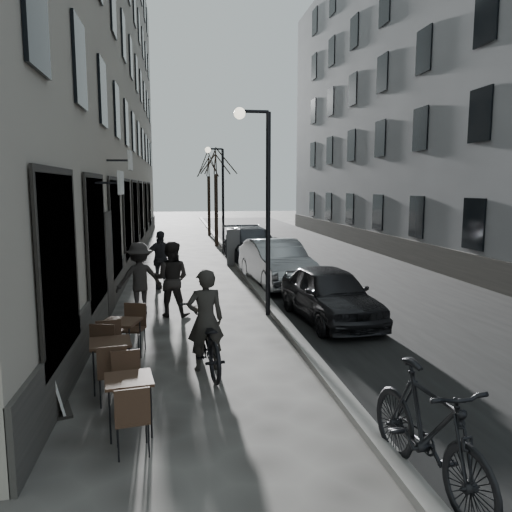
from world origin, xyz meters
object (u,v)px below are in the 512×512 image
object	(u,v)px
streetlamp_far	(219,188)
bistro_set_c	(121,337)
bicycle	(206,339)
moped	(429,431)
car_mid	(276,262)
streetlamp_near	(261,189)
pedestrian_mid	(139,278)
utility_cabinet	(233,246)
pedestrian_near	(171,279)
tree_near	(216,160)
bistro_set_a	(129,399)
pedestrian_far	(160,260)
tree_far	(208,164)
bistro_set_b	(111,360)
car_far	(252,244)
car_near	(330,294)
sign_board	(55,385)

from	to	relation	value
streetlamp_far	bistro_set_c	world-z (taller)	streetlamp_far
bicycle	moped	world-z (taller)	moped
streetlamp_far	car_mid	xyz separation A→B (m)	(1.17, -8.10, -2.42)
streetlamp_near	bicycle	size ratio (longest dim) A/B	2.42
pedestrian_mid	streetlamp_near	bearing A→B (deg)	154.37
utility_cabinet	pedestrian_near	world-z (taller)	pedestrian_near
utility_cabinet	tree_near	bearing A→B (deg)	98.58
car_mid	moped	bearing A→B (deg)	-99.14
bistro_set_a	pedestrian_near	bearing A→B (deg)	76.81
bicycle	pedestrian_far	xyz separation A→B (m)	(-1.00, 7.40, 0.37)
tree_near	bicycle	bearing A→B (deg)	-95.15
tree_far	car_mid	size ratio (longest dim) A/B	1.27
bistro_set_c	car_mid	size ratio (longest dim) A/B	0.37
bistro_set_c	pedestrian_near	xyz separation A→B (m)	(0.90, 3.28, 0.46)
bistro_set_c	bistro_set_a	bearing A→B (deg)	-65.96
streetlamp_far	bicycle	world-z (taller)	streetlamp_far
bistro_set_a	bistro_set_b	distance (m)	1.60
streetlamp_near	car_far	bearing A→B (deg)	82.82
tree_near	pedestrian_near	size ratio (longest dim) A/B	3.03
bicycle	pedestrian_far	size ratio (longest dim) A/B	1.14
streetlamp_near	car_near	distance (m)	3.04
utility_cabinet	pedestrian_far	distance (m)	5.56
pedestrian_mid	moped	distance (m)	8.89
tree_far	sign_board	world-z (taller)	tree_far
streetlamp_near	pedestrian_far	world-z (taller)	streetlamp_near
bistro_set_a	car_near	world-z (taller)	car_near
tree_near	pedestrian_near	bearing A→B (deg)	-98.86
bicycle	car_near	xyz separation A→B (m)	(3.15, 2.80, 0.11)
moped	streetlamp_far	bearing A→B (deg)	85.63
tree_far	pedestrian_mid	bearing A→B (deg)	-98.66
tree_near	sign_board	distance (m)	20.76
bicycle	pedestrian_near	distance (m)	3.93
car_mid	pedestrian_mid	bearing A→B (deg)	-148.15
streetlamp_near	moped	distance (m)	7.92
bistro_set_b	pedestrian_far	distance (m)	8.01
pedestrian_mid	car_mid	distance (m)	5.31
streetlamp_far	pedestrian_far	distance (m)	8.88
bistro_set_b	car_far	distance (m)	14.14
car_mid	sign_board	bearing A→B (deg)	-125.40
pedestrian_near	bicycle	bearing A→B (deg)	113.60
tree_far	car_near	distance (m)	22.20
sign_board	bicycle	distance (m)	2.62
streetlamp_far	pedestrian_near	bearing A→B (deg)	-100.74
tree_far	utility_cabinet	size ratio (longest dim) A/B	3.86
streetlamp_near	utility_cabinet	bearing A→B (deg)	88.18
tree_near	bistro_set_c	size ratio (longest dim) A/B	3.46
car_far	car_mid	bearing A→B (deg)	-93.98
streetlamp_near	pedestrian_near	xyz separation A→B (m)	(-2.22, 0.28, -2.22)
tree_far	moped	world-z (taller)	tree_far
pedestrian_near	streetlamp_far	bearing A→B (deg)	-86.29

